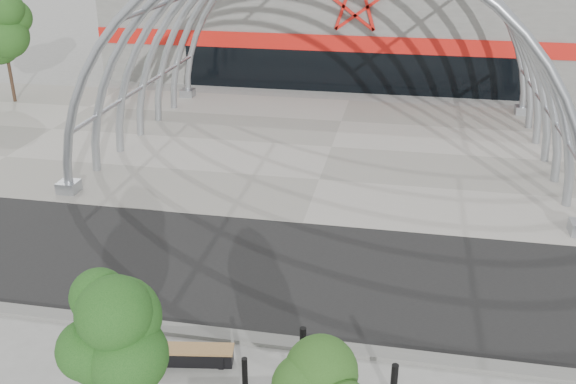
{
  "coord_description": "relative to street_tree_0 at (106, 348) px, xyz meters",
  "views": [
    {
      "loc": [
        3.46,
        -14.18,
        10.8
      ],
      "look_at": [
        0.0,
        4.0,
        2.6
      ],
      "focal_mm": 40.0,
      "sensor_mm": 36.0,
      "label": 1
    }
  ],
  "objects": [
    {
      "name": "road",
      "position": [
        1.91,
        8.36,
        -2.98
      ],
      "size": [
        140.0,
        7.0,
        0.02
      ],
      "primitive_type": "cube",
      "color": "black",
      "rests_on": "ground"
    },
    {
      "name": "forecourt",
      "position": [
        1.91,
        20.36,
        -2.97
      ],
      "size": [
        60.0,
        17.0,
        0.04
      ],
      "primitive_type": "cube",
      "color": "gray",
      "rests_on": "ground"
    },
    {
      "name": "ground",
      "position": [
        1.91,
        4.86,
        -2.99
      ],
      "size": [
        140.0,
        140.0,
        0.0
      ],
      "primitive_type": "plane",
      "color": "gray",
      "rests_on": "ground"
    },
    {
      "name": "bollard_2",
      "position": [
        3.23,
        3.96,
        -2.46
      ],
      "size": [
        0.17,
        0.17,
        1.07
      ],
      "primitive_type": "cylinder",
      "color": "black",
      "rests_on": "ground"
    },
    {
      "name": "kerb",
      "position": [
        1.91,
        4.61,
        -2.93
      ],
      "size": [
        60.0,
        0.5,
        0.12
      ],
      "primitive_type": "cube",
      "color": "slate",
      "rests_on": "ground"
    },
    {
      "name": "bollard_4",
      "position": [
        5.59,
        2.96,
        -2.46
      ],
      "size": [
        0.17,
        0.17,
        1.06
      ],
      "primitive_type": "cylinder",
      "color": "black",
      "rests_on": "ground"
    },
    {
      "name": "bench_0",
      "position": [
        0.36,
        3.38,
        -2.75
      ],
      "size": [
        2.35,
        0.85,
        0.48
      ],
      "color": "black",
      "rests_on": "ground"
    },
    {
      "name": "bollard_3",
      "position": [
        2.01,
        2.72,
        -2.54
      ],
      "size": [
        0.14,
        0.14,
        0.9
      ],
      "primitive_type": "cylinder",
      "color": "black",
      "rests_on": "ground"
    },
    {
      "name": "street_tree_0",
      "position": [
        0.0,
        0.0,
        0.0
      ],
      "size": [
        1.82,
        1.82,
        4.16
      ],
      "color": "black",
      "rests_on": "ground"
    },
    {
      "name": "vault_canopy",
      "position": [
        1.91,
        20.36,
        -2.97
      ],
      "size": [
        20.8,
        15.8,
        20.36
      ],
      "color": "#9DA3A9",
      "rests_on": "ground"
    },
    {
      "name": "bollard_1",
      "position": [
        -1.85,
        4.51,
        -2.49
      ],
      "size": [
        0.16,
        0.16,
        1.0
      ],
      "primitive_type": "cylinder",
      "color": "black",
      "rests_on": "ground"
    },
    {
      "name": "bg_tree_0",
      "position": [
        -18.09,
        24.86,
        1.65
      ],
      "size": [
        3.0,
        3.0,
        6.45
      ],
      "color": "black",
      "rests_on": "ground"
    },
    {
      "name": "bollard_0",
      "position": [
        -0.49,
        2.83,
        -2.49
      ],
      "size": [
        0.16,
        0.16,
        1.0
      ],
      "primitive_type": "cylinder",
      "color": "black",
      "rests_on": "ground"
    },
    {
      "name": "arena_building",
      "position": [
        1.91,
        38.31,
        1.0
      ],
      "size": [
        34.0,
        15.24,
        8.0
      ],
      "color": "slate",
      "rests_on": "ground"
    }
  ]
}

